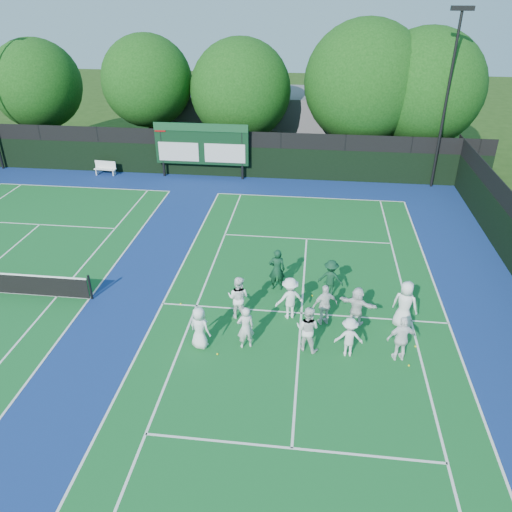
# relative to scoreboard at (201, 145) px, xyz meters

# --- Properties ---
(ground) EXTENTS (120.00, 120.00, 0.00)m
(ground) POSITION_rel_scoreboard_xyz_m (7.01, -15.59, -2.19)
(ground) COLOR #1E3B10
(ground) RESTS_ON ground
(court_apron) EXTENTS (34.00, 32.00, 0.01)m
(court_apron) POSITION_rel_scoreboard_xyz_m (1.01, -14.59, -2.19)
(court_apron) COLOR navy
(court_apron) RESTS_ON ground
(near_court) EXTENTS (11.05, 23.85, 0.01)m
(near_court) POSITION_rel_scoreboard_xyz_m (7.01, -14.59, -2.18)
(near_court) COLOR #125A24
(near_court) RESTS_ON ground
(back_fence) EXTENTS (34.00, 0.08, 3.00)m
(back_fence) POSITION_rel_scoreboard_xyz_m (1.01, 0.41, -0.83)
(back_fence) COLOR black
(back_fence) RESTS_ON ground
(scoreboard) EXTENTS (6.00, 0.21, 3.55)m
(scoreboard) POSITION_rel_scoreboard_xyz_m (0.00, 0.00, 0.00)
(scoreboard) COLOR black
(scoreboard) RESTS_ON ground
(clubhouse) EXTENTS (18.00, 6.00, 4.00)m
(clubhouse) POSITION_rel_scoreboard_xyz_m (5.01, 8.41, -0.19)
(clubhouse) COLOR slate
(clubhouse) RESTS_ON ground
(light_pole_right) EXTENTS (1.20, 0.30, 10.12)m
(light_pole_right) POSITION_rel_scoreboard_xyz_m (14.51, 0.11, 4.11)
(light_pole_right) COLOR black
(light_pole_right) RESTS_ON ground
(bench) EXTENTS (1.48, 0.52, 0.92)m
(bench) POSITION_rel_scoreboard_xyz_m (-6.50, -0.22, -1.70)
(bench) COLOR white
(bench) RESTS_ON ground
(tree_a) EXTENTS (6.18, 6.18, 8.02)m
(tree_a) POSITION_rel_scoreboard_xyz_m (-12.34, 3.99, 2.58)
(tree_a) COLOR black
(tree_a) RESTS_ON ground
(tree_b) EXTENTS (6.14, 6.14, 8.38)m
(tree_b) POSITION_rel_scoreboard_xyz_m (-4.31, 3.99, 2.96)
(tree_b) COLOR black
(tree_b) RESTS_ON ground
(tree_c) EXTENTS (6.75, 6.75, 8.23)m
(tree_c) POSITION_rel_scoreboard_xyz_m (2.13, 3.99, 2.49)
(tree_c) COLOR black
(tree_c) RESTS_ON ground
(tree_d) EXTENTS (7.88, 7.88, 9.44)m
(tree_d) POSITION_rel_scoreboard_xyz_m (10.29, 3.99, 3.10)
(tree_d) COLOR black
(tree_d) RESTS_ON ground
(tree_e) EXTENTS (7.46, 7.46, 8.98)m
(tree_e) POSITION_rel_scoreboard_xyz_m (14.14, 3.99, 2.87)
(tree_e) COLOR black
(tree_e) RESTS_ON ground
(tennis_ball_0) EXTENTS (0.07, 0.07, 0.07)m
(tennis_ball_0) POSITION_rel_scoreboard_xyz_m (4.27, -17.38, -2.16)
(tennis_ball_0) COLOR yellow
(tennis_ball_0) RESTS_ON ground
(tennis_ball_1) EXTENTS (0.07, 0.07, 0.07)m
(tennis_ball_1) POSITION_rel_scoreboard_xyz_m (7.40, -13.35, -2.16)
(tennis_ball_1) COLOR yellow
(tennis_ball_1) RESTS_ON ground
(tennis_ball_2) EXTENTS (0.07, 0.07, 0.07)m
(tennis_ball_2) POSITION_rel_scoreboard_xyz_m (10.67, -17.19, -2.16)
(tennis_ball_2) COLOR yellow
(tennis_ball_2) RESTS_ON ground
(tennis_ball_3) EXTENTS (0.07, 0.07, 0.07)m
(tennis_ball_3) POSITION_rel_scoreboard_xyz_m (2.25, -14.55, -2.16)
(tennis_ball_3) COLOR yellow
(tennis_ball_3) RESTS_ON ground
(tennis_ball_5) EXTENTS (0.07, 0.07, 0.07)m
(tennis_ball_5) POSITION_rel_scoreboard_xyz_m (11.05, -16.14, -2.16)
(tennis_ball_5) COLOR yellow
(tennis_ball_5) RESTS_ON ground
(player_front_0) EXTENTS (0.92, 0.78, 1.60)m
(player_front_0) POSITION_rel_scoreboard_xyz_m (3.60, -16.99, -1.39)
(player_front_0) COLOR white
(player_front_0) RESTS_ON ground
(player_front_1) EXTENTS (0.70, 0.58, 1.64)m
(player_front_1) POSITION_rel_scoreboard_xyz_m (5.17, -16.82, -1.37)
(player_front_1) COLOR silver
(player_front_1) RESTS_ON ground
(player_front_2) EXTENTS (1.00, 0.89, 1.71)m
(player_front_2) POSITION_rel_scoreboard_xyz_m (7.27, -16.68, -1.33)
(player_front_2) COLOR white
(player_front_2) RESTS_ON ground
(player_front_3) EXTENTS (0.99, 0.60, 1.48)m
(player_front_3) POSITION_rel_scoreboard_xyz_m (8.66, -16.82, -1.45)
(player_front_3) COLOR silver
(player_front_3) RESTS_ON ground
(player_front_4) EXTENTS (1.05, 0.58, 1.70)m
(player_front_4) POSITION_rel_scoreboard_xyz_m (10.38, -16.84, -1.34)
(player_front_4) COLOR white
(player_front_4) RESTS_ON ground
(player_back_0) EXTENTS (0.97, 0.83, 1.74)m
(player_back_0) POSITION_rel_scoreboard_xyz_m (4.65, -15.09, -1.32)
(player_back_0) COLOR white
(player_back_0) RESTS_ON ground
(player_back_1) EXTENTS (1.25, 1.01, 1.69)m
(player_back_1) POSITION_rel_scoreboard_xyz_m (6.56, -14.87, -1.34)
(player_back_1) COLOR white
(player_back_1) RESTS_ON ground
(player_back_2) EXTENTS (1.04, 0.75, 1.64)m
(player_back_2) POSITION_rel_scoreboard_xyz_m (7.86, -15.11, -1.37)
(player_back_2) COLOR white
(player_back_2) RESTS_ON ground
(player_back_3) EXTENTS (1.49, 0.90, 1.53)m
(player_back_3) POSITION_rel_scoreboard_xyz_m (9.03, -14.96, -1.42)
(player_back_3) COLOR white
(player_back_3) RESTS_ON ground
(player_back_4) EXTENTS (1.08, 0.92, 1.88)m
(player_back_4) POSITION_rel_scoreboard_xyz_m (10.72, -14.93, -1.25)
(player_back_4) COLOR white
(player_back_4) RESTS_ON ground
(coach_left) EXTENTS (0.70, 0.49, 1.83)m
(coach_left) POSITION_rel_scoreboard_xyz_m (5.91, -12.93, -1.28)
(coach_left) COLOR #0E3620
(coach_left) RESTS_ON ground
(coach_right) EXTENTS (1.11, 0.76, 1.58)m
(coach_right) POSITION_rel_scoreboard_xyz_m (8.09, -13.15, -1.40)
(coach_right) COLOR #0E3520
(coach_right) RESTS_ON ground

